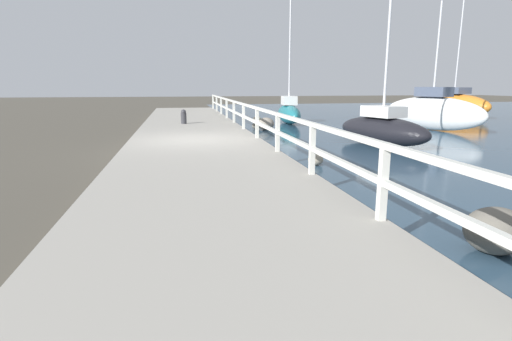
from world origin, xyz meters
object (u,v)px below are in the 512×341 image
(sailboat_white, at_px, (432,112))
(sailboat_orange, at_px, (453,104))
(mooring_bollard, at_px, (184,117))
(sailboat_teal, at_px, (289,112))
(sailboat_black, at_px, (382,129))

(sailboat_white, height_order, sailboat_orange, sailboat_orange)
(mooring_bollard, relative_size, sailboat_teal, 0.08)
(sailboat_black, xyz_separation_m, sailboat_orange, (10.61, 10.52, 0.24))
(mooring_bollard, bearing_deg, sailboat_white, -7.01)
(sailboat_white, height_order, sailboat_teal, sailboat_teal)
(sailboat_teal, relative_size, sailboat_black, 1.31)
(sailboat_black, bearing_deg, sailboat_orange, 28.35)
(mooring_bollard, bearing_deg, sailboat_orange, 17.01)
(mooring_bollard, bearing_deg, sailboat_black, -38.21)
(sailboat_white, bearing_deg, sailboat_black, -158.07)
(sailboat_white, relative_size, sailboat_orange, 0.74)
(sailboat_black, relative_size, sailboat_orange, 0.79)
(mooring_bollard, distance_m, sailboat_white, 11.26)
(sailboat_teal, distance_m, sailboat_black, 8.24)
(mooring_bollard, relative_size, sailboat_white, 0.11)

